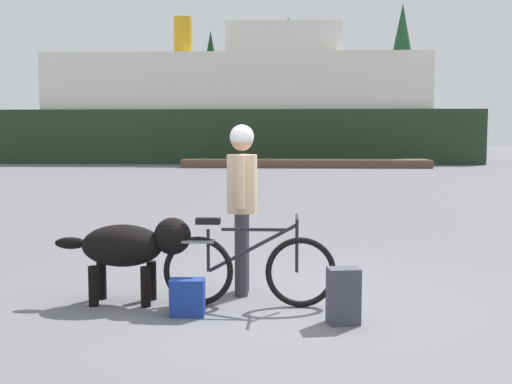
# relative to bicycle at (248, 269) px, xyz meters

# --- Properties ---
(ground_plane) EXTENTS (160.00, 160.00, 0.00)m
(ground_plane) POSITION_rel_bicycle_xyz_m (0.39, 0.01, -0.38)
(ground_plane) COLOR slate
(bicycle) EXTENTS (1.71, 0.44, 0.90)m
(bicycle) POSITION_rel_bicycle_xyz_m (0.00, 0.00, 0.00)
(bicycle) COLOR black
(bicycle) RESTS_ON ground_plane
(person_cyclist) EXTENTS (0.32, 0.53, 1.80)m
(person_cyclist) POSITION_rel_bicycle_xyz_m (-0.09, 0.51, 0.72)
(person_cyclist) COLOR #333338
(person_cyclist) RESTS_ON ground_plane
(dog) EXTENTS (1.38, 0.50, 0.87)m
(dog) POSITION_rel_bicycle_xyz_m (-1.17, 0.07, 0.20)
(dog) COLOR black
(dog) RESTS_ON ground_plane
(backpack) EXTENTS (0.31, 0.24, 0.51)m
(backpack) POSITION_rel_bicycle_xyz_m (0.89, -0.52, -0.13)
(backpack) COLOR #3F3F4C
(backpack) RESTS_ON ground_plane
(handbag_pannier) EXTENTS (0.32, 0.19, 0.35)m
(handbag_pannier) POSITION_rel_bicycle_xyz_m (-0.54, -0.36, -0.20)
(handbag_pannier) COLOR navy
(handbag_pannier) RESTS_ON ground_plane
(dock_pier) EXTENTS (12.32, 2.14, 0.40)m
(dock_pier) POSITION_rel_bicycle_xyz_m (1.22, 26.04, -0.18)
(dock_pier) COLOR brown
(dock_pier) RESTS_ON ground_plane
(ferry_boat) EXTENTS (27.42, 7.37, 8.62)m
(ferry_boat) POSITION_rel_bicycle_xyz_m (-2.56, 32.37, 2.64)
(ferry_boat) COLOR #1E331E
(ferry_boat) RESTS_ON ground_plane
(sailboat_moored) EXTENTS (7.74, 2.17, 7.85)m
(sailboat_moored) POSITION_rel_bicycle_xyz_m (-2.30, 35.49, 0.11)
(sailboat_moored) COLOR silver
(sailboat_moored) RESTS_ON ground_plane
(pine_tree_far_left) EXTENTS (3.19, 3.19, 10.95)m
(pine_tree_far_left) POSITION_rel_bicycle_xyz_m (-6.72, 51.97, 6.21)
(pine_tree_far_left) COLOR #4C331E
(pine_tree_far_left) RESTS_ON ground_plane
(pine_tree_center) EXTENTS (3.36, 3.36, 12.18)m
(pine_tree_center) POSITION_rel_bicycle_xyz_m (0.28, 52.25, 6.99)
(pine_tree_center) COLOR #4C331E
(pine_tree_center) RESTS_ON ground_plane
(pine_tree_far_right) EXTENTS (3.83, 3.83, 12.95)m
(pine_tree_far_right) POSITION_rel_bicycle_xyz_m (10.22, 50.80, 7.58)
(pine_tree_far_right) COLOR #4C331E
(pine_tree_far_right) RESTS_ON ground_plane
(pine_tree_mid_back) EXTENTS (3.75, 3.75, 9.91)m
(pine_tree_mid_back) POSITION_rel_bicycle_xyz_m (10.74, 56.56, 5.59)
(pine_tree_mid_back) COLOR #4C331E
(pine_tree_mid_back) RESTS_ON ground_plane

